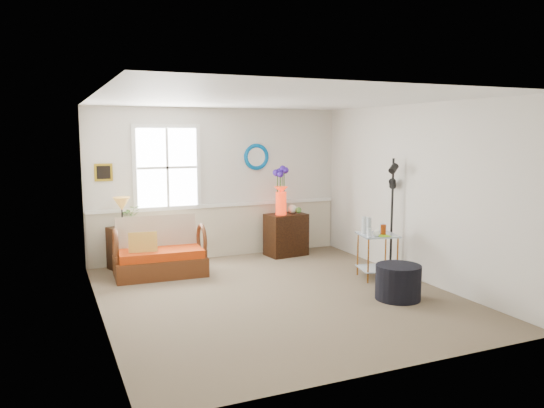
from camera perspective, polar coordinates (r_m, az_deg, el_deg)
name	(u,v)px	position (r m, az deg, el deg)	size (l,w,h in m)	color
floor	(276,295)	(7.24, 0.49, -9.81)	(4.50, 5.00, 0.01)	#837152
ceiling	(277,99)	(6.92, 0.51, 11.20)	(4.50, 5.00, 0.01)	white
walls	(277,200)	(6.96, 0.50, 0.45)	(4.51, 5.01, 2.60)	beige
wainscot	(220,231)	(9.39, -5.66, -2.96)	(4.46, 0.02, 0.90)	beige
chair_rail	(219,205)	(9.30, -5.68, -0.12)	(4.46, 0.04, 0.06)	white
window	(167,168)	(9.01, -11.21, 3.86)	(1.14, 0.06, 1.44)	white
picture	(103,172)	(8.86, -17.68, 3.26)	(0.28, 0.03, 0.28)	gold
mirror	(256,157)	(9.47, -1.71, 5.09)	(0.47, 0.47, 0.07)	#0059A2
loveseat	(160,247)	(8.30, -11.98, -4.55)	(1.35, 0.77, 0.89)	brown
throw_pillow	(143,246)	(8.16, -13.71, -4.41)	(0.42, 0.10, 0.42)	orange
lamp_stand	(123,248)	(8.85, -15.77, -4.59)	(0.38, 0.38, 0.68)	#351809
table_lamp	(122,213)	(8.72, -15.83, -0.89)	(0.27, 0.27, 0.49)	#AA742B
potted_plant	(130,218)	(8.84, -15.01, -1.48)	(0.30, 0.34, 0.26)	#48752E
cabinet	(286,235)	(9.47, 1.52, -3.31)	(0.70, 0.45, 0.75)	#351809
flower_vase	(281,191)	(9.28, 0.97, 1.39)	(0.24, 0.24, 0.83)	red
side_table	(377,256)	(8.13, 11.25, -5.54)	(0.53, 0.53, 0.68)	#B46C23
tabletop_items	(375,226)	(8.01, 11.04, -2.33)	(0.43, 0.43, 0.26)	silver
floor_lamp	(392,216)	(8.37, 12.76, -1.31)	(0.26, 0.26, 1.79)	black
ottoman	(398,282)	(7.22, 13.41, -8.17)	(0.59, 0.59, 0.46)	black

